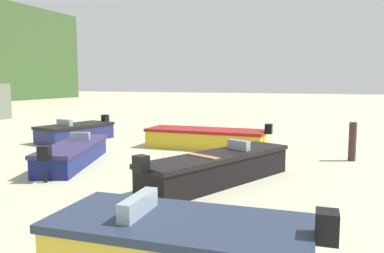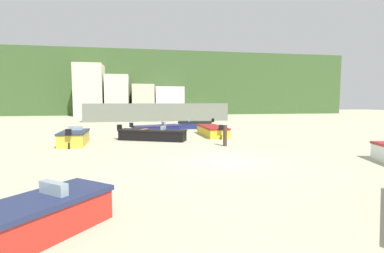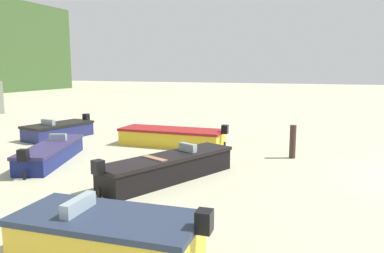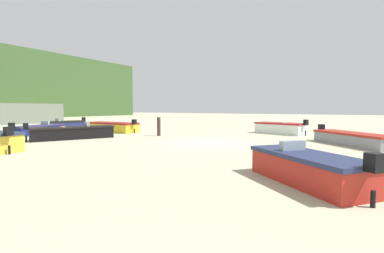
{
  "view_description": "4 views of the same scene",
  "coord_description": "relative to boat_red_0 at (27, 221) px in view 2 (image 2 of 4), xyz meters",
  "views": [
    {
      "loc": [
        -13.5,
        5.25,
        2.84
      ],
      "look_at": [
        -0.48,
        10.27,
        1.21
      ],
      "focal_mm": 36.11,
      "sensor_mm": 36.0,
      "label": 1
    },
    {
      "loc": [
        -4.14,
        -13.08,
        2.95
      ],
      "look_at": [
        0.52,
        12.65,
        0.63
      ],
      "focal_mm": 26.3,
      "sensor_mm": 36.0,
      "label": 2
    },
    {
      "loc": [
        -14.62,
        3.33,
        3.73
      ],
      "look_at": [
        1.79,
        9.46,
        1.02
      ],
      "focal_mm": 35.29,
      "sensor_mm": 36.0,
      "label": 3
    },
    {
      "loc": [
        -14.5,
        -8.04,
        2.09
      ],
      "look_at": [
        3.07,
        2.95,
        0.67
      ],
      "focal_mm": 25.38,
      "sensor_mm": 36.0,
      "label": 4
    }
  ],
  "objects": [
    {
      "name": "boat_yellow_2",
      "position": [
        8.47,
        17.37,
        -0.01
      ],
      "size": [
        1.77,
        5.35,
        1.15
      ],
      "rotation": [
        0.0,
        0.0,
        0.01
      ],
      "color": "gold",
      "rests_on": "ground"
    },
    {
      "name": "boat_yellow_6",
      "position": [
        -2.17,
        14.1,
        0.05
      ],
      "size": [
        1.86,
        3.96,
        1.25
      ],
      "rotation": [
        0.0,
        0.0,
        0.06
      ],
      "color": "gold",
      "rests_on": "ground"
    },
    {
      "name": "ground_plane",
      "position": [
        6.55,
        6.82,
        -0.43
      ],
      "size": [
        160.0,
        160.0,
        0.0
      ],
      "primitive_type": "plane",
      "color": "#AFAF8E"
    },
    {
      "name": "townhouse_centre_right",
      "position": [
        2.88,
        53.93,
        2.81
      ],
      "size": [
        4.46,
        6.21,
        6.48
      ],
      "primitive_type": "cube",
      "color": "beige",
      "rests_on": "ground"
    },
    {
      "name": "townhouse_centre",
      "position": [
        -2.34,
        53.7,
        3.73
      ],
      "size": [
        4.61,
        5.76,
        8.32
      ],
      "primitive_type": "cube",
      "color": "beige",
      "rests_on": "ground"
    },
    {
      "name": "boat_black_3",
      "position": [
        3.2,
        15.19,
        0.0
      ],
      "size": [
        5.32,
        3.24,
        1.16
      ],
      "rotation": [
        0.0,
        0.0,
        4.3
      ],
      "color": "black",
      "rests_on": "ground"
    },
    {
      "name": "boat_navy_5",
      "position": [
        8.21,
        23.91,
        -0.02
      ],
      "size": [
        4.04,
        2.34,
        1.12
      ],
      "rotation": [
        0.0,
        0.0,
        1.36
      ],
      "color": "navy",
      "rests_on": "ground"
    },
    {
      "name": "harbor_pier",
      "position": [
        4.89,
        36.82,
        0.91
      ],
      "size": [
        21.49,
        2.4,
        2.69
      ],
      "primitive_type": "cube",
      "color": "slate",
      "rests_on": "ground"
    },
    {
      "name": "townhouse_far_right",
      "position": [
        8.27,
        54.01,
        2.58
      ],
      "size": [
        5.85,
        6.38,
        6.02
      ],
      "primitive_type": "cube",
      "color": "silver",
      "rests_on": "ground"
    },
    {
      "name": "boat_red_0",
      "position": [
        0.0,
        0.0,
        0.0
      ],
      "size": [
        3.38,
        3.69,
        1.16
      ],
      "rotation": [
        0.0,
        0.0,
        5.59
      ],
      "color": "#B5271E",
      "rests_on": "ground"
    },
    {
      "name": "mooring_post_near_water",
      "position": [
        7.88,
        11.61,
        0.26
      ],
      "size": [
        0.26,
        0.26,
        1.4
      ],
      "primitive_type": "cylinder",
      "color": "#402B28",
      "rests_on": "ground"
    },
    {
      "name": "townhouse_centre_left",
      "position": [
        -7.75,
        54.16,
        4.78
      ],
      "size": [
        5.41,
        6.69,
        10.44
      ],
      "primitive_type": "cube",
      "color": "beige",
      "rests_on": "ground"
    },
    {
      "name": "boat_navy_1",
      "position": [
        3.78,
        20.59,
        -0.06
      ],
      "size": [
        4.87,
        2.73,
        1.05
      ],
      "rotation": [
        0.0,
        0.0,
        5.06
      ],
      "color": "navy",
      "rests_on": "ground"
    },
    {
      "name": "headland_hill",
      "position": [
        6.55,
        72.82,
        6.74
      ],
      "size": [
        90.0,
        32.0,
        14.35
      ],
      "primitive_type": "cube",
      "color": "#375228",
      "rests_on": "ground"
    }
  ]
}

